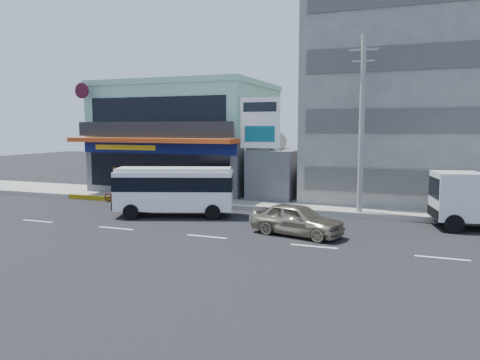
% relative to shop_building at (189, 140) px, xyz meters
% --- Properties ---
extents(ground, '(120.00, 120.00, 0.00)m').
position_rel_shop_building_xyz_m(ground, '(8.00, -13.95, -4.00)').
color(ground, black).
rests_on(ground, ground).
extents(sidewalk, '(70.00, 5.00, 0.30)m').
position_rel_shop_building_xyz_m(sidewalk, '(13.00, -4.45, -3.85)').
color(sidewalk, gray).
rests_on(sidewalk, ground).
extents(shop_building, '(12.40, 11.70, 8.00)m').
position_rel_shop_building_xyz_m(shop_building, '(0.00, 0.00, 0.00)').
color(shop_building, '#45464A').
rests_on(shop_building, ground).
extents(concrete_building, '(16.00, 12.00, 14.00)m').
position_rel_shop_building_xyz_m(concrete_building, '(18.00, 1.05, 3.00)').
color(concrete_building, gray).
rests_on(concrete_building, ground).
extents(gap_structure, '(3.00, 6.00, 3.50)m').
position_rel_shop_building_xyz_m(gap_structure, '(8.00, -1.95, -2.25)').
color(gap_structure, '#45464A').
rests_on(gap_structure, ground).
extents(satellite_dish, '(1.50, 1.50, 0.15)m').
position_rel_shop_building_xyz_m(satellite_dish, '(8.00, -2.95, -0.42)').
color(satellite_dish, slate).
rests_on(satellite_dish, gap_structure).
extents(billboard, '(2.60, 0.18, 6.90)m').
position_rel_shop_building_xyz_m(billboard, '(7.50, -4.75, 0.93)').
color(billboard, gray).
rests_on(billboard, ground).
extents(utility_pole_near, '(1.60, 0.30, 10.00)m').
position_rel_shop_building_xyz_m(utility_pole_near, '(14.00, -6.55, 1.15)').
color(utility_pole_near, '#999993').
rests_on(utility_pole_near, ground).
extents(minibus, '(6.90, 4.19, 2.75)m').
position_rel_shop_building_xyz_m(minibus, '(4.18, -10.03, -2.35)').
color(minibus, white).
rests_on(minibus, ground).
extents(sedan, '(4.71, 2.80, 1.50)m').
position_rel_shop_building_xyz_m(sedan, '(11.82, -12.17, -3.25)').
color(sedan, tan).
rests_on(sedan, ground).
extents(motorcycle_rider, '(1.87, 0.66, 2.39)m').
position_rel_shop_building_xyz_m(motorcycle_rider, '(-1.85, -7.15, -3.21)').
color(motorcycle_rider, '#4D0B0D').
rests_on(motorcycle_rider, ground).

